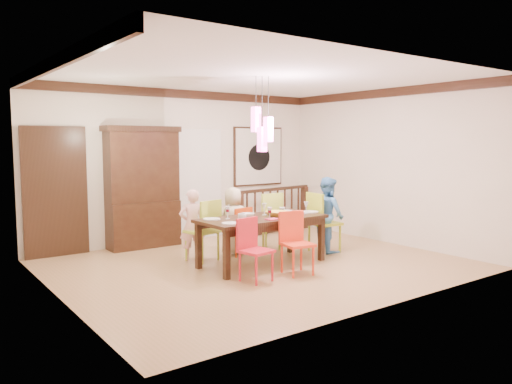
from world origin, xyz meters
TOP-DOWN VIEW (x-y plane):
  - floor at (0.00, 0.00)m, footprint 6.00×6.00m
  - ceiling at (0.00, 0.00)m, footprint 6.00×6.00m
  - wall_back at (0.00, 2.50)m, footprint 6.00×0.00m
  - wall_left at (-3.00, 0.00)m, footprint 0.00×5.00m
  - wall_right at (3.00, 0.00)m, footprint 0.00×5.00m
  - crown_molding at (0.00, 0.00)m, footprint 6.00×5.00m
  - panel_door at (-2.40, 2.45)m, footprint 1.04×0.07m
  - white_doorway at (0.35, 2.46)m, footprint 0.97×0.05m
  - painting at (1.80, 2.46)m, footprint 1.25×0.06m
  - pendant_cluster at (0.03, -0.03)m, footprint 0.27×0.21m
  - dining_table at (0.03, -0.03)m, footprint 2.03×0.97m
  - chair_far_left at (-0.59, 0.73)m, footprint 0.55×0.55m
  - chair_far_mid at (0.09, 0.74)m, footprint 0.41×0.41m
  - chair_far_right at (0.69, 0.77)m, footprint 0.48×0.48m
  - chair_near_left at (-0.60, -0.74)m, footprint 0.45×0.45m
  - chair_near_mid at (0.10, -0.80)m, footprint 0.47×0.47m
  - chair_end_right at (1.44, 0.04)m, footprint 0.53×0.53m
  - china_hutch at (-0.92, 2.30)m, footprint 1.38×0.46m
  - balustrade at (1.83, 1.95)m, footprint 2.08×0.36m
  - person_far_left at (-0.71, 0.86)m, footprint 0.48×0.38m
  - person_far_mid at (0.04, 0.79)m, footprint 0.64×0.49m
  - person_end_right at (1.50, 0.02)m, footprint 0.62×0.72m
  - serving_bowl at (0.27, -0.09)m, footprint 0.41×0.41m
  - small_bowl at (-0.16, 0.07)m, footprint 0.24×0.24m
  - cup_left at (-0.40, -0.13)m, footprint 0.13×0.13m
  - cup_right at (0.56, 0.12)m, footprint 0.10×0.10m
  - plate_far_left at (-0.73, 0.21)m, footprint 0.26×0.26m
  - plate_far_mid at (-0.03, 0.31)m, footprint 0.26×0.26m
  - plate_far_right at (0.71, 0.22)m, footprint 0.26×0.26m
  - plate_near_left at (-0.71, -0.29)m, footprint 0.26×0.26m
  - plate_near_mid at (0.39, -0.30)m, footprint 0.26×0.26m
  - plate_end_right at (1.01, -0.08)m, footprint 0.26×0.26m
  - wine_glass_a at (-0.50, 0.13)m, footprint 0.08×0.08m
  - wine_glass_b at (0.18, 0.11)m, footprint 0.08×0.08m
  - wine_glass_c at (-0.05, -0.33)m, footprint 0.08×0.08m
  - wine_glass_d at (0.86, -0.14)m, footprint 0.08×0.08m
  - napkin at (-0.01, -0.34)m, footprint 0.18×0.14m

SIDE VIEW (x-z plane):
  - floor at x=0.00m, z-range 0.00..0.00m
  - chair_far_mid at x=0.09m, z-range 0.06..0.88m
  - chair_near_left at x=-0.60m, z-range 0.06..0.93m
  - balustrade at x=1.83m, z-range 0.02..0.98m
  - chair_near_mid at x=0.10m, z-range 0.07..0.97m
  - chair_far_left at x=-0.59m, z-range 0.07..1.07m
  - person_far_mid at x=0.04m, z-range 0.00..1.15m
  - person_far_left at x=-0.71m, z-range 0.00..1.16m
  - chair_far_right at x=0.69m, z-range 0.07..1.10m
  - chair_end_right at x=1.44m, z-range 0.08..1.12m
  - person_end_right at x=1.50m, z-range 0.00..1.31m
  - dining_table at x=0.03m, z-range 0.29..1.04m
  - plate_far_left at x=-0.73m, z-range 0.75..0.76m
  - plate_far_mid at x=-0.03m, z-range 0.75..0.76m
  - plate_far_right at x=0.71m, z-range 0.75..0.76m
  - plate_near_left at x=-0.71m, z-range 0.75..0.76m
  - plate_near_mid at x=0.39m, z-range 0.75..0.76m
  - plate_end_right at x=1.01m, z-range 0.75..0.76m
  - napkin at x=-0.01m, z-range 0.75..0.76m
  - small_bowl at x=-0.16m, z-range 0.75..0.81m
  - serving_bowl at x=0.27m, z-range 0.75..0.83m
  - cup_right at x=0.56m, z-range 0.75..0.84m
  - cup_left at x=-0.40m, z-range 0.75..0.85m
  - wine_glass_a at x=-0.50m, z-range 0.75..0.94m
  - wine_glass_b at x=0.18m, z-range 0.75..0.94m
  - wine_glass_c at x=-0.05m, z-range 0.75..0.94m
  - wine_glass_d at x=0.86m, z-range 0.75..0.94m
  - panel_door at x=-2.40m, z-range -0.07..2.17m
  - white_doorway at x=0.35m, z-range -0.06..2.16m
  - china_hutch at x=-0.92m, z-range 0.01..2.20m
  - wall_back at x=0.00m, z-range -1.55..4.45m
  - wall_left at x=-3.00m, z-range -1.05..3.95m
  - wall_right at x=3.00m, z-range -1.05..3.95m
  - painting at x=1.80m, z-range 0.97..2.22m
  - pendant_cluster at x=0.03m, z-range 1.54..2.68m
  - crown_molding at x=0.00m, z-range 2.74..2.90m
  - ceiling at x=0.00m, z-range 2.90..2.90m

